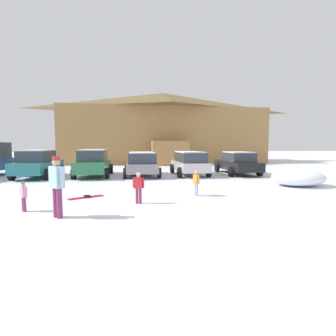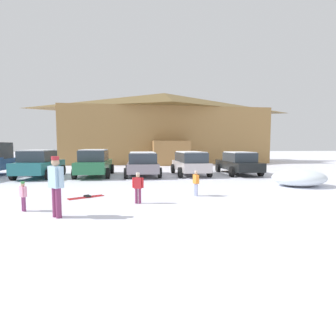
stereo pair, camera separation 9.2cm
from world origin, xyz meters
name	(u,v)px [view 1 (the left image)]	position (x,y,z in m)	size (l,w,h in m)	color
ground	(171,258)	(0.00, 0.00, 0.00)	(160.00, 160.00, 0.00)	white
ski_lodge	(163,127)	(2.67, 26.48, 4.05)	(22.74, 11.24, 8.02)	#9E7643
parked_teal_hatchback	(38,164)	(-6.47, 12.36, 0.85)	(2.26, 4.25, 1.69)	#256F76
parked_green_coupe	(94,163)	(-3.21, 12.63, 0.86)	(2.14, 4.63, 1.71)	#266E45
parked_grey_wagon	(142,163)	(-0.18, 12.34, 0.84)	(2.23, 4.14, 1.53)	gray
parked_silver_wagon	(189,162)	(2.96, 12.56, 0.85)	(2.17, 4.37, 1.56)	beige
parked_black_sedan	(237,163)	(6.32, 12.72, 0.78)	(2.14, 4.78, 1.53)	black
skier_adult_in_blue_parka	(57,183)	(-2.69, 2.93, 0.94)	(0.47, 0.47, 1.67)	#793058
skier_child_in_red_jacket	(139,186)	(-0.49, 4.40, 0.59)	(0.38, 0.20, 1.05)	#7C2F56
skier_child_in_orange_jacket	(196,182)	(1.74, 5.46, 0.56)	(0.22, 0.34, 0.99)	#A6AFD5
skier_child_in_pink_snowsuit	(24,195)	(-3.88, 3.74, 0.50)	(0.25, 0.26, 0.89)	#7C3464
pair_of_skis	(87,197)	(-2.43, 5.65, 0.02)	(1.30, 0.94, 0.08)	red
plowed_snow_pile	(298,178)	(7.23, 7.32, 0.40)	(2.58, 2.06, 0.79)	white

